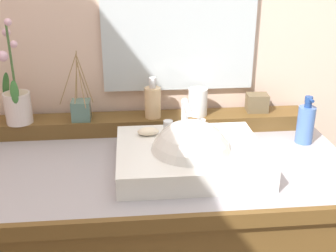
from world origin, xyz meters
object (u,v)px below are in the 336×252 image
object	(u,v)px
soap_dispenser	(153,101)
trinket_box	(257,103)
potted_plant	(17,101)
reed_diffuser	(81,109)
lotion_bottle	(306,124)
sink_basin	(190,158)
soap_bar	(148,131)
tumbler_cup	(198,102)

from	to	relation	value
soap_dispenser	trinket_box	bearing A→B (deg)	3.54
potted_plant	reed_diffuser	bearing A→B (deg)	2.04
soap_dispenser	lotion_bottle	distance (m)	0.54
soap_dispenser	reed_diffuser	size ratio (longest dim) A/B	0.59
sink_basin	potted_plant	bearing A→B (deg)	153.31
soap_bar	trinket_box	distance (m)	0.47
soap_dispenser	tumbler_cup	xyz separation A→B (m)	(0.17, 0.01, -0.01)
potted_plant	tumbler_cup	size ratio (longest dim) A/B	3.60
soap_dispenser	potted_plant	bearing A→B (deg)	-178.83
soap_bar	lotion_bottle	distance (m)	0.55
trinket_box	soap_dispenser	bearing A→B (deg)	-172.79
reed_diffuser	trinket_box	bearing A→B (deg)	2.32
tumbler_cup	trinket_box	world-z (taller)	tumbler_cup
potted_plant	soap_dispenser	world-z (taller)	potted_plant
tumbler_cup	reed_diffuser	bearing A→B (deg)	-178.68
potted_plant	lotion_bottle	distance (m)	1.01
reed_diffuser	lotion_bottle	xyz separation A→B (m)	(0.78, -0.14, -0.03)
soap_bar	sink_basin	bearing A→B (deg)	-41.89
soap_bar	reed_diffuser	bearing A→B (deg)	141.32
soap_bar	tumbler_cup	bearing A→B (deg)	45.13
trinket_box	lotion_bottle	world-z (taller)	lotion_bottle
reed_diffuser	trinket_box	world-z (taller)	reed_diffuser
sink_basin	tumbler_cup	xyz separation A→B (m)	(0.07, 0.31, 0.08)
soap_bar	lotion_bottle	world-z (taller)	lotion_bottle
soap_dispenser	lotion_bottle	xyz separation A→B (m)	(0.52, -0.15, -0.05)
potted_plant	trinket_box	world-z (taller)	potted_plant
reed_diffuser	soap_bar	bearing A→B (deg)	-38.68
reed_diffuser	lotion_bottle	bearing A→B (deg)	-10.53
soap_dispenser	lotion_bottle	bearing A→B (deg)	-15.74
soap_dispenser	tumbler_cup	size ratio (longest dim) A/B	1.48
potted_plant	tumbler_cup	xyz separation A→B (m)	(0.64, 0.02, -0.03)
sink_basin	trinket_box	size ratio (longest dim) A/B	5.69
tumbler_cup	soap_dispenser	bearing A→B (deg)	-177.32
soap_bar	reed_diffuser	size ratio (longest dim) A/B	0.28
tumbler_cup	lotion_bottle	distance (m)	0.39
potted_plant	trinket_box	size ratio (longest dim) A/B	4.63
sink_basin	soap_dispenser	size ratio (longest dim) A/B	2.98
soap_bar	soap_dispenser	size ratio (longest dim) A/B	0.47
sink_basin	reed_diffuser	distance (m)	0.47
soap_bar	tumbler_cup	xyz separation A→B (m)	(0.19, 0.20, 0.03)
soap_bar	tumbler_cup	size ratio (longest dim) A/B	0.69
soap_bar	reed_diffuser	world-z (taller)	reed_diffuser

